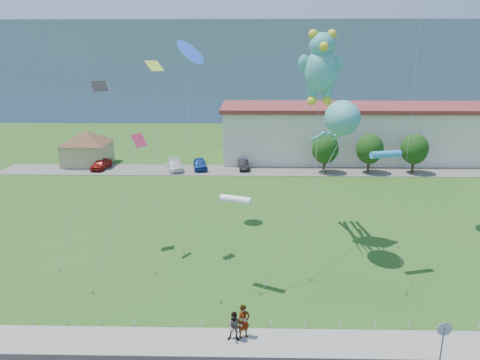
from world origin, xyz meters
name	(u,v)px	position (x,y,z in m)	size (l,w,h in m)	color
ground	(253,315)	(0.00, 0.00, 0.00)	(160.00, 160.00, 0.00)	#295517
sidewalk	(254,343)	(0.00, -2.75, 0.05)	(80.00, 2.50, 0.10)	gray
parking_strip	(251,170)	(0.00, 35.00, 0.03)	(70.00, 6.00, 0.06)	#59544C
hill_ridge	(250,67)	(0.00, 120.00, 12.50)	(160.00, 50.00, 25.00)	gray
pavilion	(87,145)	(-24.00, 38.00, 3.02)	(9.20, 9.20, 5.00)	tan
warehouse	(417,131)	(26.00, 44.00, 4.12)	(61.00, 15.00, 8.20)	beige
stop_sign	(444,333)	(9.50, -4.21, 1.87)	(0.80, 0.07, 2.50)	slate
rope_fence	(254,324)	(0.00, -1.30, 0.25)	(26.05, 0.05, 0.50)	white
tree_near	(325,149)	(10.00, 34.00, 3.39)	(3.60, 3.60, 5.47)	#3F2B19
tree_mid	(370,149)	(16.00, 34.00, 3.39)	(3.60, 3.60, 5.47)	#3F2B19
tree_far	(415,149)	(22.00, 34.00, 3.39)	(3.60, 3.60, 5.47)	#3F2B19
pedestrian_left	(244,321)	(-0.57, -2.29, 1.09)	(0.72, 0.47, 1.97)	gray
pedestrian_right	(235,327)	(-1.05, -2.59, 0.96)	(0.84, 0.65, 1.72)	gray
parked_car_red	(101,164)	(-21.16, 35.26, 0.80)	(1.75, 4.36, 1.49)	maroon
parked_car_white	(175,165)	(-10.65, 34.91, 0.78)	(2.01, 4.94, 1.43)	silver
parked_car_blue	(200,164)	(-7.21, 35.51, 0.83)	(1.81, 4.51, 1.54)	navy
parked_car_black	(244,165)	(-1.06, 35.46, 0.69)	(1.33, 3.83, 1.26)	black
octopus_kite	(338,126)	(6.45, 9.61, 10.19)	(7.31, 12.71, 12.24)	teal
teddy_bear_kite	(321,66)	(5.28, 11.77, 14.57)	(3.60, 8.72, 17.28)	teal
small_kite_pink	(134,155)	(-8.81, 7.83, 8.22)	(2.88, 6.94, 9.65)	#E53252
small_kite_black	(95,108)	(-12.01, 9.41, 11.52)	(3.24, 5.35, 13.54)	black
small_kite_yellow	(155,92)	(-7.13, 8.14, 12.77)	(1.29, 4.32, 15.04)	#BCE736
small_kite_blue	(191,56)	(-5.47, 15.82, 15.29)	(1.80, 8.43, 16.34)	blue
small_kite_white	(236,200)	(-1.17, 3.49, 6.23)	(1.23, 3.38, 6.71)	white
small_kite_cyan	(386,155)	(9.14, 6.13, 8.67)	(1.34, 4.84, 9.18)	#2F8ED6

